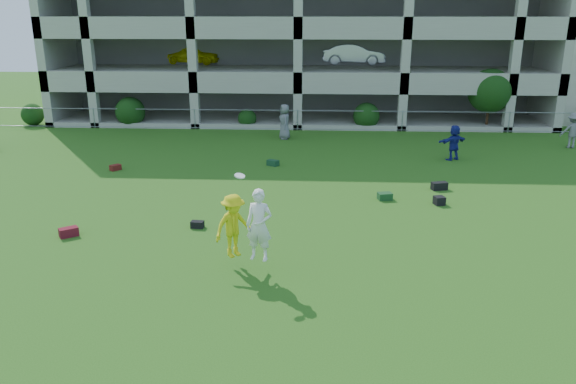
# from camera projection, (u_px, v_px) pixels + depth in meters

# --- Properties ---
(ground) EXTENTS (100.00, 100.00, 0.00)m
(ground) POSITION_uv_depth(u_px,v_px,m) (270.00, 279.00, 14.52)
(ground) COLOR #235114
(ground) RESTS_ON ground
(bystander_c) EXTENTS (0.80, 1.03, 1.87)m
(bystander_c) POSITION_uv_depth(u_px,v_px,m) (285.00, 122.00, 30.10)
(bystander_c) COLOR slate
(bystander_c) RESTS_ON ground
(bystander_d) EXTENTS (1.56, 1.16, 1.64)m
(bystander_d) POSITION_uv_depth(u_px,v_px,m) (454.00, 143.00, 25.87)
(bystander_d) COLOR navy
(bystander_d) RESTS_ON ground
(bystander_f) EXTENTS (1.17, 0.70, 1.77)m
(bystander_f) POSITION_uv_depth(u_px,v_px,m) (573.00, 131.00, 28.12)
(bystander_f) COLOR slate
(bystander_f) RESTS_ON ground
(bag_red_a) EXTENTS (0.62, 0.57, 0.28)m
(bag_red_a) POSITION_uv_depth(u_px,v_px,m) (69.00, 232.00, 17.21)
(bag_red_a) COLOR #510D11
(bag_red_a) RESTS_ON ground
(bag_black_b) EXTENTS (0.42, 0.29, 0.22)m
(bag_black_b) POSITION_uv_depth(u_px,v_px,m) (197.00, 224.00, 17.91)
(bag_black_b) COLOR black
(bag_black_b) RESTS_ON ground
(bag_green_c) EXTENTS (0.57, 0.45, 0.26)m
(bag_green_c) POSITION_uv_depth(u_px,v_px,m) (385.00, 196.00, 20.57)
(bag_green_c) COLOR #14381A
(bag_green_c) RESTS_ON ground
(crate_d) EXTENTS (0.43, 0.43, 0.30)m
(crate_d) POSITION_uv_depth(u_px,v_px,m) (439.00, 201.00, 20.04)
(crate_d) COLOR black
(crate_d) RESTS_ON ground
(bag_black_e) EXTENTS (0.66, 0.45, 0.30)m
(bag_black_e) POSITION_uv_depth(u_px,v_px,m) (439.00, 186.00, 21.71)
(bag_black_e) COLOR black
(bag_black_e) RESTS_ON ground
(bag_red_f) EXTENTS (0.51, 0.52, 0.24)m
(bag_red_f) POSITION_uv_depth(u_px,v_px,m) (115.00, 168.00, 24.37)
(bag_red_f) COLOR #521E0E
(bag_red_f) RESTS_ON ground
(bag_green_g) EXTENTS (0.58, 0.51, 0.25)m
(bag_green_g) POSITION_uv_depth(u_px,v_px,m) (273.00, 163.00, 25.10)
(bag_green_g) COLOR #14371F
(bag_green_g) RESTS_ON ground
(frisbee_contest) EXTENTS (1.76, 1.46, 2.42)m
(frisbee_contest) POSITION_uv_depth(u_px,v_px,m) (241.00, 226.00, 14.66)
(frisbee_contest) COLOR yellow
(frisbee_contest) RESTS_ON ground
(parking_garage) EXTENTS (30.00, 14.00, 12.00)m
(parking_garage) POSITION_uv_depth(u_px,v_px,m) (302.00, 20.00, 38.98)
(parking_garage) COLOR #9E998C
(parking_garage) RESTS_ON ground
(fence) EXTENTS (36.06, 0.06, 1.20)m
(fence) POSITION_uv_depth(u_px,v_px,m) (298.00, 120.00, 32.38)
(fence) COLOR gray
(fence) RESTS_ON ground
(shrub_row) EXTENTS (34.38, 2.52, 3.50)m
(shrub_row) POSITION_uv_depth(u_px,v_px,m) (377.00, 103.00, 32.54)
(shrub_row) COLOR #163D11
(shrub_row) RESTS_ON ground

